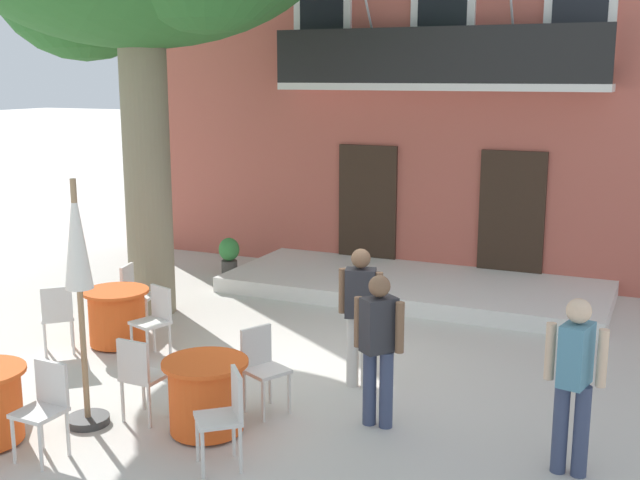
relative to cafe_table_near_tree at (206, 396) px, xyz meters
The scene contains 17 objects.
ground_plane 2.14m from the cafe_table_near_tree, 80.75° to the left, with size 120.00×120.00×0.00m, color beige.
building_facade 9.67m from the cafe_table_near_tree, 87.89° to the left, with size 13.00×5.09×7.50m.
entrance_step_platform 5.84m from the cafe_table_near_tree, 86.73° to the left, with size 6.15×2.52×0.25m, color silver.
cafe_table_near_tree is the anchor object (origin of this frame).
cafe_chair_near_tree_0 0.77m from the cafe_table_near_tree, 43.58° to the right, with size 0.56×0.56×0.91m.
cafe_chair_near_tree_1 0.77m from the cafe_table_near_tree, 70.20° to the left, with size 0.53×0.53×0.91m.
cafe_chair_near_tree_2 0.77m from the cafe_table_near_tree, behind, with size 0.41×0.41×0.91m.
cafe_chair_middle_2 1.52m from the cafe_table_near_tree, 136.18° to the right, with size 0.42×0.42×0.91m.
cafe_table_front 3.07m from the cafe_table_near_tree, 144.56° to the left, with size 0.86×0.86×0.76m.
cafe_chair_front_0 2.40m from the cafe_table_near_tree, 137.65° to the left, with size 0.51×0.51×0.91m.
cafe_chair_front_1 3.72m from the cafe_table_near_tree, 137.79° to the left, with size 0.48×0.48×0.91m.
cafe_chair_front_2 3.22m from the cafe_table_near_tree, 158.05° to the left, with size 0.57×0.57×0.91m.
cafe_umbrella 1.80m from the cafe_table_near_tree, 164.82° to the right, with size 0.44×0.44×2.55m.
ground_planter_left 6.47m from the cafe_table_near_tree, 118.56° to the left, with size 0.37×0.37×0.68m.
pedestrian_near_entrance 3.53m from the cafe_table_near_tree, 10.18° to the left, with size 0.53×0.38×1.64m.
pedestrian_mid_plaza 1.81m from the cafe_table_near_tree, 29.63° to the left, with size 0.53×0.40×1.59m.
pedestrian_by_tree 2.07m from the cafe_table_near_tree, 61.03° to the left, with size 0.53×0.31×1.63m.
Camera 1 is at (3.76, -8.41, 3.53)m, focal length 44.63 mm.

